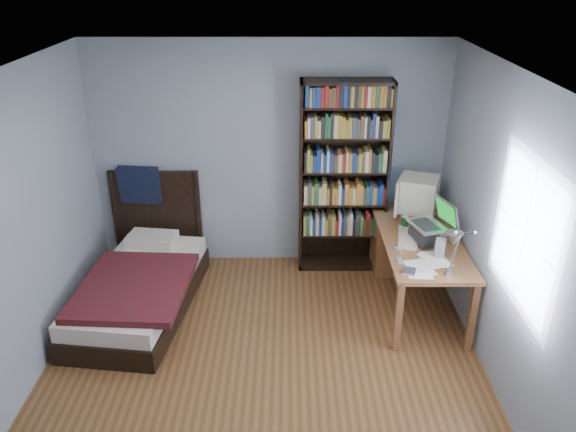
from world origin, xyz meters
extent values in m
plane|color=brown|center=(0.00, 0.00, 0.00)|extent=(4.20, 4.20, 0.00)
plane|color=white|center=(0.00, 0.00, 2.50)|extent=(4.20, 4.20, 0.00)
cube|color=#8A93A1|center=(0.00, 2.10, 1.25)|extent=(3.80, 0.04, 2.50)
cube|color=#8A93A1|center=(-1.90, 0.00, 1.25)|extent=(0.04, 4.20, 2.50)
cube|color=#8A93A1|center=(1.90, 0.00, 1.25)|extent=(0.04, 4.20, 2.50)
cube|color=white|center=(1.89, -0.15, 1.45)|extent=(0.01, 1.14, 1.14)
cube|color=white|center=(1.88, -0.15, 1.45)|extent=(0.01, 1.00, 1.00)
cube|color=brown|center=(1.50, 1.20, 0.71)|extent=(0.75, 1.67, 0.04)
cube|color=brown|center=(1.18, 0.41, 0.34)|extent=(0.06, 0.06, 0.69)
cube|color=brown|center=(1.83, 0.41, 0.34)|extent=(0.06, 0.06, 0.69)
cube|color=brown|center=(1.18, 1.99, 0.34)|extent=(0.06, 0.06, 0.69)
cube|color=brown|center=(1.83, 1.99, 0.34)|extent=(0.06, 0.06, 0.69)
cube|color=brown|center=(1.50, 1.82, 0.34)|extent=(0.69, 0.40, 0.68)
cube|color=beige|center=(1.53, 1.67, 0.74)|extent=(0.30, 0.28, 0.03)
cylinder|color=beige|center=(1.53, 1.67, 0.79)|extent=(0.09, 0.09, 0.06)
cube|color=beige|center=(1.55, 1.67, 1.00)|extent=(0.48, 0.47, 0.36)
cube|color=beige|center=(1.36, 1.67, 1.00)|extent=(0.16, 0.36, 0.38)
cube|color=#3B85D7|center=(1.35, 1.67, 1.00)|extent=(0.11, 0.27, 0.25)
cube|color=#2D2D30|center=(1.54, 1.11, 0.81)|extent=(0.32, 0.34, 0.16)
cube|color=silver|center=(1.54, 1.11, 0.90)|extent=(0.37, 0.43, 0.02)
cube|color=#2D2D30|center=(1.52, 1.11, 0.91)|extent=(0.25, 0.32, 0.00)
cube|color=silver|center=(1.71, 1.11, 1.04)|extent=(0.19, 0.37, 0.26)
cube|color=#0CBF26|center=(1.69, 1.11, 1.04)|extent=(0.14, 0.30, 0.20)
cube|color=#99999E|center=(1.60, 0.49, 0.75)|extent=(0.06, 0.05, 0.04)
cylinder|color=#99999E|center=(1.60, 0.43, 0.98)|extent=(0.02, 0.15, 0.41)
cylinder|color=#99999E|center=(1.52, 0.20, 1.28)|extent=(0.17, 0.34, 0.21)
cone|color=#99999E|center=(1.45, 0.03, 1.32)|extent=(0.13, 0.13, 0.11)
cube|color=beige|center=(1.37, 1.17, 0.75)|extent=(0.26, 0.48, 0.04)
cube|color=gray|center=(1.59, 0.82, 0.82)|extent=(0.11, 0.11, 0.18)
cylinder|color=#073615|center=(1.39, 1.40, 0.79)|extent=(0.07, 0.07, 0.13)
ellipsoid|color=silver|center=(1.51, 1.45, 0.75)|extent=(0.06, 0.10, 0.03)
cube|color=silver|center=(1.24, 0.93, 0.74)|extent=(0.09, 0.11, 0.02)
cube|color=gray|center=(1.22, 0.73, 0.74)|extent=(0.04, 0.09, 0.02)
cube|color=gray|center=(1.26, 0.53, 0.74)|extent=(0.15, 0.15, 0.02)
cube|color=black|center=(0.34, 1.94, 1.06)|extent=(0.03, 0.30, 2.11)
cube|color=black|center=(1.26, 1.94, 1.06)|extent=(0.03, 0.30, 2.11)
cube|color=black|center=(0.80, 1.94, 2.10)|extent=(0.95, 0.30, 0.03)
cube|color=black|center=(0.80, 1.94, 0.03)|extent=(0.95, 0.30, 0.06)
cube|color=black|center=(0.80, 2.08, 1.06)|extent=(0.95, 0.02, 2.11)
cube|color=olive|center=(0.80, 1.92, 1.09)|extent=(0.87, 0.22, 1.91)
cube|color=black|center=(-1.27, 1.05, 0.11)|extent=(1.15, 1.96, 0.22)
cube|color=beige|center=(-1.27, 1.05, 0.30)|extent=(1.11, 1.89, 0.16)
cube|color=maroon|center=(-1.24, 0.82, 0.41)|extent=(1.05, 1.26, 0.07)
cube|color=beige|center=(-1.27, 1.73, 0.43)|extent=(0.55, 0.39, 0.12)
cube|color=black|center=(-1.27, 2.06, 0.55)|extent=(0.99, 0.05, 1.10)
cylinder|color=black|center=(-1.73, 2.04, 0.55)|extent=(0.06, 0.06, 1.10)
cylinder|color=black|center=(-0.81, 2.04, 0.55)|extent=(0.06, 0.06, 1.10)
cube|color=black|center=(-1.42, 2.03, 0.95)|extent=(0.46, 0.20, 0.43)
camera|label=1|loc=(0.20, -3.68, 3.25)|focal=35.00mm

